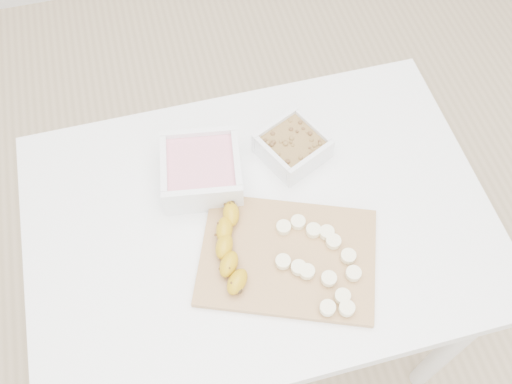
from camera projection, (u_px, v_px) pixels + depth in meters
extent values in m
plane|color=#C6AD89|center=(258.00, 325.00, 1.87)|extent=(3.50, 3.50, 0.00)
cube|color=white|center=(259.00, 222.00, 1.25)|extent=(1.00, 0.70, 0.04)
cylinder|color=white|center=(450.00, 347.00, 1.48)|extent=(0.05, 0.05, 0.71)
cylinder|color=white|center=(87.00, 230.00, 1.65)|extent=(0.05, 0.05, 0.71)
cylinder|color=white|center=(372.00, 167.00, 1.77)|extent=(0.05, 0.05, 0.71)
cube|color=white|center=(202.00, 170.00, 1.24)|extent=(0.19, 0.19, 0.08)
cube|color=pink|center=(201.00, 169.00, 1.24)|extent=(0.16, 0.16, 0.05)
cube|color=white|center=(293.00, 146.00, 1.29)|extent=(0.18, 0.18, 0.06)
cube|color=brown|center=(293.00, 146.00, 1.29)|extent=(0.15, 0.15, 0.04)
cube|color=#A67649|center=(288.00, 257.00, 1.17)|extent=(0.43, 0.37, 0.01)
cylinder|color=#FBF0BE|center=(284.00, 227.00, 1.19)|extent=(0.03, 0.03, 0.01)
cylinder|color=#FBF0BE|center=(298.00, 222.00, 1.20)|extent=(0.03, 0.03, 0.01)
cylinder|color=#FBF0BE|center=(313.00, 230.00, 1.19)|extent=(0.03, 0.03, 0.01)
cylinder|color=#FBF0BE|center=(327.00, 233.00, 1.18)|extent=(0.03, 0.03, 0.01)
cylinder|color=#FBF0BE|center=(333.00, 242.00, 1.17)|extent=(0.03, 0.03, 0.01)
cylinder|color=#FBF0BE|center=(348.00, 256.00, 1.16)|extent=(0.03, 0.03, 0.01)
cylinder|color=#FBF0BE|center=(353.00, 273.00, 1.14)|extent=(0.03, 0.03, 0.01)
cylinder|color=#FBF0BE|center=(283.00, 262.00, 1.15)|extent=(0.03, 0.03, 0.01)
cylinder|color=#FBF0BE|center=(299.00, 268.00, 1.14)|extent=(0.03, 0.03, 0.01)
cylinder|color=#FBF0BE|center=(307.00, 272.00, 1.14)|extent=(0.03, 0.03, 0.01)
cylinder|color=#FBF0BE|center=(329.00, 279.00, 1.13)|extent=(0.03, 0.03, 0.01)
cylinder|color=#FBF0BE|center=(343.00, 296.00, 1.11)|extent=(0.03, 0.03, 0.01)
cylinder|color=#FBF0BE|center=(347.00, 308.00, 1.10)|extent=(0.03, 0.03, 0.01)
cylinder|color=#FBF0BE|center=(328.00, 308.00, 1.10)|extent=(0.03, 0.03, 0.01)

